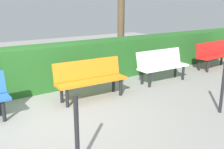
% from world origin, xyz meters
% --- Properties ---
extents(ground_plane, '(22.10, 22.10, 0.00)m').
position_xyz_m(ground_plane, '(0.00, 0.00, 0.00)').
color(ground_plane, gray).
extents(bench_red, '(1.61, 0.52, 0.86)m').
position_xyz_m(bench_red, '(-6.00, -0.71, 0.48)').
color(bench_red, red).
rests_on(bench_red, ground_plane).
extents(bench_white, '(1.55, 0.52, 0.86)m').
position_xyz_m(bench_white, '(-3.48, -0.59, 0.48)').
color(bench_white, white).
rests_on(bench_white, ground_plane).
extents(bench_orange, '(1.64, 0.52, 0.86)m').
position_xyz_m(bench_orange, '(-1.22, -0.56, 0.48)').
color(bench_orange, orange).
rests_on(bench_orange, ground_plane).
extents(hedge_row, '(18.10, 0.77, 1.08)m').
position_xyz_m(hedge_row, '(-1.11, -1.81, 0.54)').
color(hedge_row, '#266023').
rests_on(hedge_row, ground_plane).
extents(railing_post_mid, '(0.06, 0.06, 1.00)m').
position_xyz_m(railing_post_mid, '(-2.88, 1.60, 0.50)').
color(railing_post_mid, black).
rests_on(railing_post_mid, ground_plane).
extents(railing_post_far, '(0.06, 0.06, 1.00)m').
position_xyz_m(railing_post_far, '(0.24, 1.60, 0.50)').
color(railing_post_far, black).
rests_on(railing_post_far, ground_plane).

